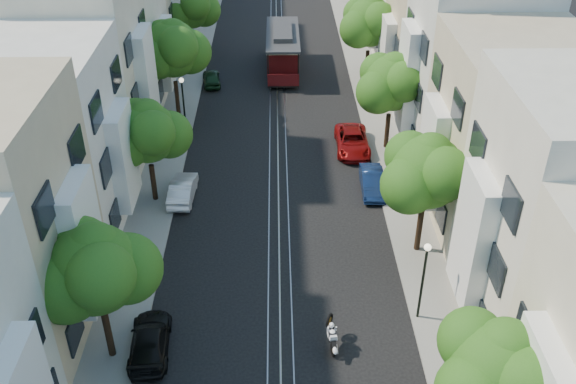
{
  "coord_description": "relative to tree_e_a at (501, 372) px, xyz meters",
  "views": [
    {
      "loc": [
        -0.05,
        -17.37,
        20.94
      ],
      "look_at": [
        0.51,
        11.36,
        2.2
      ],
      "focal_mm": 40.0,
      "sensor_mm": 36.0,
      "label": 1
    }
  ],
  "objects": [
    {
      "name": "ground",
      "position": [
        -7.26,
        31.02,
        -4.4
      ],
      "size": [
        200.0,
        200.0,
        0.0
      ],
      "primitive_type": "plane",
      "color": "black",
      "rests_on": "ground"
    },
    {
      "name": "sidewalk_east",
      "position": [
        -0.01,
        31.02,
        -4.34
      ],
      "size": [
        2.5,
        80.0,
        0.12
      ],
      "primitive_type": "cube",
      "color": "gray",
      "rests_on": "ground"
    },
    {
      "name": "sidewalk_west",
      "position": [
        -14.51,
        31.02,
        -4.34
      ],
      "size": [
        2.5,
        80.0,
        0.12
      ],
      "primitive_type": "cube",
      "color": "gray",
      "rests_on": "ground"
    },
    {
      "name": "rail_left",
      "position": [
        -7.81,
        31.02,
        -4.39
      ],
      "size": [
        0.06,
        80.0,
        0.02
      ],
      "primitive_type": "cube",
      "color": "gray",
      "rests_on": "ground"
    },
    {
      "name": "rail_slot",
      "position": [
        -7.26,
        31.02,
        -4.39
      ],
      "size": [
        0.06,
        80.0,
        0.02
      ],
      "primitive_type": "cube",
      "color": "gray",
      "rests_on": "ground"
    },
    {
      "name": "rail_right",
      "position": [
        -6.71,
        31.02,
        -4.39
      ],
      "size": [
        0.06,
        80.0,
        0.02
      ],
      "primitive_type": "cube",
      "color": "gray",
      "rests_on": "ground"
    },
    {
      "name": "lane_line",
      "position": [
        -7.26,
        31.02,
        -4.4
      ],
      "size": [
        0.08,
        80.0,
        0.01
      ],
      "primitive_type": "cube",
      "color": "tan",
      "rests_on": "ground"
    },
    {
      "name": "townhouses_east",
      "position": [
        4.61,
        30.94,
        0.79
      ],
      "size": [
        7.75,
        72.0,
        12.0
      ],
      "color": "beige",
      "rests_on": "ground"
    },
    {
      "name": "townhouses_west",
      "position": [
        -19.13,
        30.94,
        0.68
      ],
      "size": [
        7.75,
        72.0,
        11.76
      ],
      "color": "silver",
      "rests_on": "ground"
    },
    {
      "name": "tree_e_a",
      "position": [
        0.0,
        0.0,
        0.0
      ],
      "size": [
        4.72,
        3.87,
        6.27
      ],
      "color": "black",
      "rests_on": "ground"
    },
    {
      "name": "tree_e_b",
      "position": [
        0.0,
        12.0,
        0.34
      ],
      "size": [
        4.93,
        4.08,
        6.68
      ],
      "color": "black",
      "rests_on": "ground"
    },
    {
      "name": "tree_e_c",
      "position": [
        0.0,
        23.0,
        0.2
      ],
      "size": [
        4.84,
        3.99,
        6.52
      ],
      "color": "black",
      "rests_on": "ground"
    },
    {
      "name": "tree_e_d",
      "position": [
        0.0,
        34.0,
        0.47
      ],
      "size": [
        5.01,
        4.16,
        6.85
      ],
      "color": "black",
      "rests_on": "ground"
    },
    {
      "name": "tree_w_a",
      "position": [
        -14.4,
        5.0,
        0.34
      ],
      "size": [
        4.93,
        4.08,
        6.68
      ],
      "color": "black",
      "rests_on": "ground"
    },
    {
      "name": "tree_w_b",
      "position": [
        -14.4,
        17.0,
        0.0
      ],
      "size": [
        4.72,
        3.87,
        6.27
      ],
      "color": "black",
      "rests_on": "ground"
    },
    {
      "name": "tree_w_c",
      "position": [
        -14.4,
        28.0,
        0.67
      ],
      "size": [
        5.13,
        4.28,
        7.09
      ],
      "color": "black",
      "rests_on": "ground"
    },
    {
      "name": "tree_w_d",
      "position": [
        -14.4,
        39.0,
        0.2
      ],
      "size": [
        4.84,
        3.99,
        6.52
      ],
      "color": "black",
      "rests_on": "ground"
    },
    {
      "name": "lamp_east",
      "position": [
        -0.96,
        7.02,
        -1.55
      ],
      "size": [
        0.32,
        0.32,
        4.16
      ],
      "color": "black",
      "rests_on": "ground"
    },
    {
      "name": "lamp_west",
      "position": [
        -13.56,
        25.02,
        -1.55
      ],
      "size": [
        0.32,
        0.32,
        4.16
      ],
      "color": "black",
      "rests_on": "ground"
    },
    {
      "name": "sportbike_rider",
      "position": [
        -5.04,
        5.36,
        -3.66
      ],
      "size": [
        0.5,
        1.75,
        1.34
      ],
      "rotation": [
        0.0,
        0.0,
        0.09
      ],
      "color": "black",
      "rests_on": "ground"
    },
    {
      "name": "cable_car",
      "position": [
        -6.76,
        36.54,
        -2.45
      ],
      "size": [
        2.7,
        8.56,
        3.29
      ],
      "rotation": [
        0.0,
        0.0,
        -0.0
      ],
      "color": "black",
      "rests_on": "ground"
    },
    {
      "name": "parked_car_e_mid",
      "position": [
        -1.66,
        17.84,
        -3.79
      ],
      "size": [
        1.38,
        3.71,
        1.21
      ],
      "primitive_type": "imported",
      "rotation": [
        0.0,
        0.0,
        -0.02
      ],
      "color": "#0E1F46",
      "rests_on": "ground"
    },
    {
      "name": "parked_car_e_far",
      "position": [
        -2.34,
        22.84,
        -3.76
      ],
      "size": [
        2.17,
        4.62,
        1.28
      ],
      "primitive_type": "imported",
      "rotation": [
        0.0,
        0.0,
        -0.01
      ],
      "color": "maroon",
      "rests_on": "ground"
    },
    {
      "name": "parked_car_w_near",
      "position": [
        -12.86,
        5.29,
        -3.81
      ],
      "size": [
        1.93,
        4.18,
        1.18
      ],
      "primitive_type": "imported",
      "rotation": [
        0.0,
        0.0,
        3.21
      ],
      "color": "black",
      "rests_on": "ground"
    },
    {
      "name": "parked_car_w_mid",
      "position": [
        -12.86,
        17.22,
        -3.78
      ],
      "size": [
        1.46,
        3.82,
        1.24
      ],
      "primitive_type": "imported",
      "rotation": [
        0.0,
        0.0,
        3.1
      ],
      "color": "silver",
      "rests_on": "ground"
    },
    {
      "name": "parked_car_w_far",
      "position": [
        -12.52,
        33.78,
        -3.83
      ],
      "size": [
        1.77,
        3.49,
        1.14
      ],
      "primitive_type": "imported",
      "rotation": [
        0.0,
        0.0,
        3.27
      ],
      "color": "black",
      "rests_on": "ground"
    }
  ]
}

